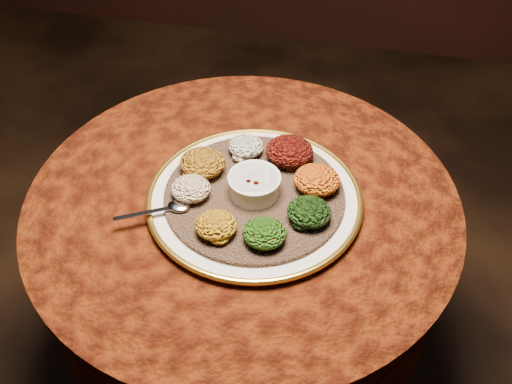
# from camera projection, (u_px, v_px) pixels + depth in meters

# --- Properties ---
(table) EXTENTS (0.96, 0.96, 0.73)m
(table) POSITION_uv_depth(u_px,v_px,m) (244.00, 248.00, 1.39)
(table) COLOR black
(table) RESTS_ON ground
(platter) EXTENTS (0.51, 0.51, 0.02)m
(platter) POSITION_uv_depth(u_px,v_px,m) (254.00, 198.00, 1.24)
(platter) COLOR beige
(platter) RESTS_ON table
(injera) EXTENTS (0.43, 0.43, 0.01)m
(injera) POSITION_uv_depth(u_px,v_px,m) (254.00, 195.00, 1.23)
(injera) COLOR brown
(injera) RESTS_ON platter
(stew_bowl) EXTENTS (0.11, 0.11, 0.05)m
(stew_bowl) POSITION_uv_depth(u_px,v_px,m) (254.00, 184.00, 1.21)
(stew_bowl) COLOR silver
(stew_bowl) RESTS_ON injera
(spoon) EXTENTS (0.15, 0.09, 0.01)m
(spoon) POSITION_uv_depth(u_px,v_px,m) (173.00, 207.00, 1.19)
(spoon) COLOR silver
(spoon) RESTS_ON injera
(portion_ayib) EXTENTS (0.08, 0.08, 0.04)m
(portion_ayib) POSITION_uv_depth(u_px,v_px,m) (246.00, 146.00, 1.31)
(portion_ayib) COLOR silver
(portion_ayib) RESTS_ON injera
(portion_kitfo) EXTENTS (0.11, 0.10, 0.05)m
(portion_kitfo) POSITION_uv_depth(u_px,v_px,m) (289.00, 151.00, 1.29)
(portion_kitfo) COLOR black
(portion_kitfo) RESTS_ON injera
(portion_tikil) EXTENTS (0.10, 0.10, 0.05)m
(portion_tikil) POSITION_uv_depth(u_px,v_px,m) (317.00, 180.00, 1.22)
(portion_tikil) COLOR #C79110
(portion_tikil) RESTS_ON injera
(portion_gomen) EXTENTS (0.09, 0.09, 0.04)m
(portion_gomen) POSITION_uv_depth(u_px,v_px,m) (309.00, 212.00, 1.16)
(portion_gomen) COLOR black
(portion_gomen) RESTS_ON injera
(portion_mixveg) EXTENTS (0.09, 0.08, 0.04)m
(portion_mixveg) POSITION_uv_depth(u_px,v_px,m) (264.00, 233.00, 1.12)
(portion_mixveg) COLOR #9E240A
(portion_mixveg) RESTS_ON injera
(portion_kik) EXTENTS (0.09, 0.08, 0.04)m
(portion_kik) POSITION_uv_depth(u_px,v_px,m) (216.00, 225.00, 1.13)
(portion_kik) COLOR #B17C0F
(portion_kik) RESTS_ON injera
(portion_timatim) EXTENTS (0.09, 0.08, 0.04)m
(portion_timatim) POSITION_uv_depth(u_px,v_px,m) (191.00, 189.00, 1.21)
(portion_timatim) COLOR maroon
(portion_timatim) RESTS_ON injera
(portion_shiro) EXTENTS (0.10, 0.10, 0.05)m
(portion_shiro) POSITION_uv_depth(u_px,v_px,m) (203.00, 163.00, 1.26)
(portion_shiro) COLOR #A16513
(portion_shiro) RESTS_ON injera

